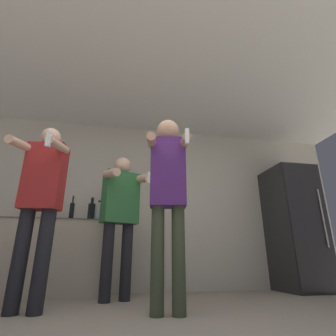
# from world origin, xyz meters

# --- Properties ---
(wall_back) EXTENTS (7.00, 0.06, 2.55)m
(wall_back) POSITION_xyz_m (0.00, 2.69, 1.27)
(wall_back) COLOR beige
(wall_back) RESTS_ON ground_plane
(ceiling_slab) EXTENTS (7.00, 3.18, 0.05)m
(ceiling_slab) POSITION_xyz_m (0.00, 1.33, 2.57)
(ceiling_slab) COLOR silver
(ceiling_slab) RESTS_ON wall_back
(refrigerator) EXTENTS (0.64, 0.75, 1.84)m
(refrigerator) POSITION_xyz_m (2.51, 2.30, 0.92)
(refrigerator) COLOR #262628
(refrigerator) RESTS_ON ground_plane
(counter) EXTENTS (1.33, 0.53, 0.94)m
(counter) POSITION_xyz_m (-0.99, 2.41, 0.47)
(counter) COLOR #BCB29E
(counter) RESTS_ON ground_plane
(bottle_amber_bourbon) EXTENTS (0.08, 0.08, 0.24)m
(bottle_amber_bourbon) POSITION_xyz_m (-1.08, 2.34, 1.02)
(bottle_amber_bourbon) COLOR maroon
(bottle_amber_bourbon) RESTS_ON counter
(bottle_dark_rum) EXTENTS (0.09, 0.09, 0.32)m
(bottle_dark_rum) POSITION_xyz_m (-0.54, 2.34, 1.07)
(bottle_dark_rum) COLOR black
(bottle_dark_rum) RESTS_ON counter
(bottle_short_whiskey) EXTENTS (0.09, 0.09, 0.29)m
(bottle_short_whiskey) POSITION_xyz_m (-0.44, 2.34, 1.06)
(bottle_short_whiskey) COLOR silver
(bottle_short_whiskey) RESTS_ON counter
(bottle_red_label) EXTENTS (0.06, 0.06, 0.34)m
(bottle_red_label) POSITION_xyz_m (-0.80, 2.34, 1.06)
(bottle_red_label) COLOR black
(bottle_red_label) RESTS_ON counter
(bottle_tall_gin) EXTENTS (0.09, 0.09, 0.32)m
(bottle_tall_gin) POSITION_xyz_m (-1.38, 2.34, 1.06)
(bottle_tall_gin) COLOR maroon
(bottle_tall_gin) RESTS_ON counter
(person_woman_foreground) EXTENTS (0.45, 0.49, 1.80)m
(person_woman_foreground) POSITION_xyz_m (0.27, 0.98, 1.08)
(person_woman_foreground) COLOR #38422D
(person_woman_foreground) RESTS_ON ground_plane
(person_man_side) EXTENTS (0.48, 0.58, 1.74)m
(person_man_side) POSITION_xyz_m (-0.91, 1.26, 1.00)
(person_man_side) COLOR black
(person_man_side) RESTS_ON ground_plane
(person_spectator_back) EXTENTS (0.60, 0.58, 1.70)m
(person_spectator_back) POSITION_xyz_m (-0.15, 1.87, 1.01)
(person_spectator_back) COLOR black
(person_spectator_back) RESTS_ON ground_plane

